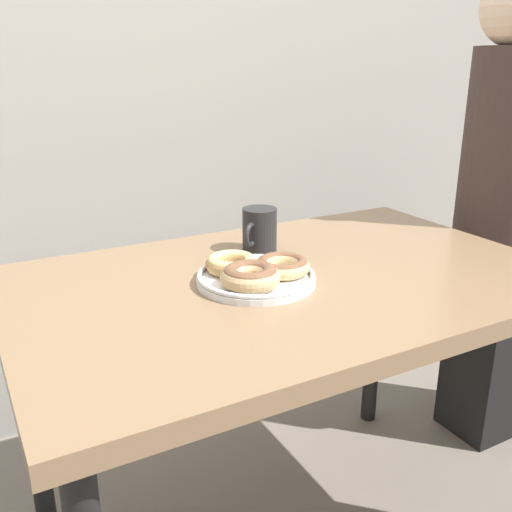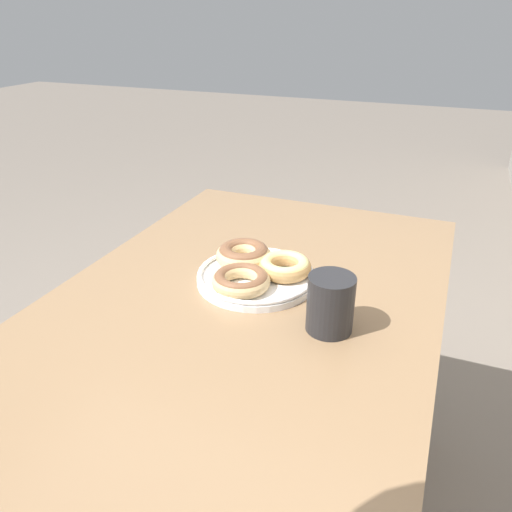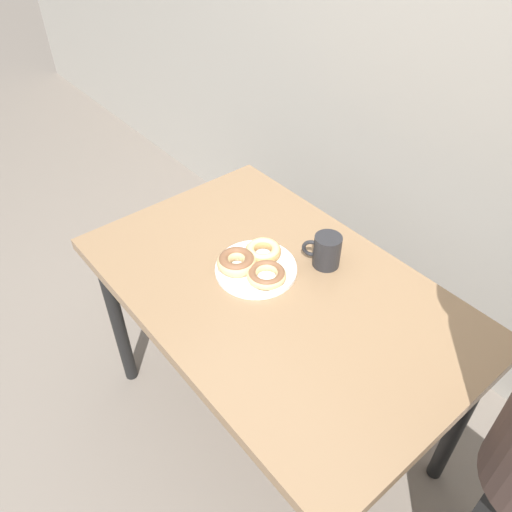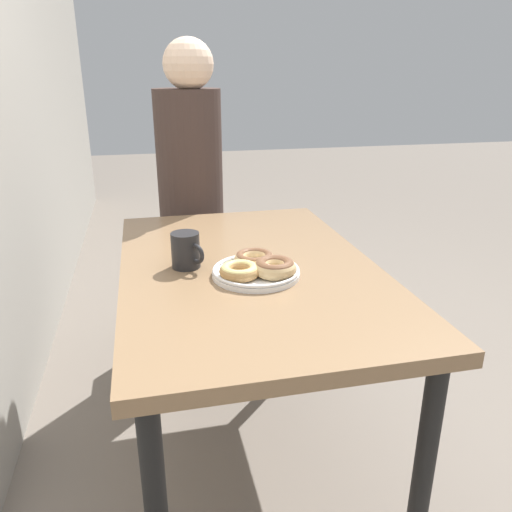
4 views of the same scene
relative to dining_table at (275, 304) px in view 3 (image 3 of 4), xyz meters
The scene contains 5 objects.
ground_plane 0.72m from the dining_table, 90.00° to the right, with size 14.00×14.00×0.00m, color #70665B.
wall_back 1.05m from the dining_table, 90.00° to the left, with size 8.00×0.05×2.60m.
dining_table is the anchor object (origin of this frame).
donut_plate 0.14m from the dining_table, behind, with size 0.27×0.26×0.06m.
coffee_mug 0.23m from the dining_table, 82.71° to the left, with size 0.11×0.09×0.11m.
Camera 3 is at (0.78, -0.41, 1.76)m, focal length 35.00 mm.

